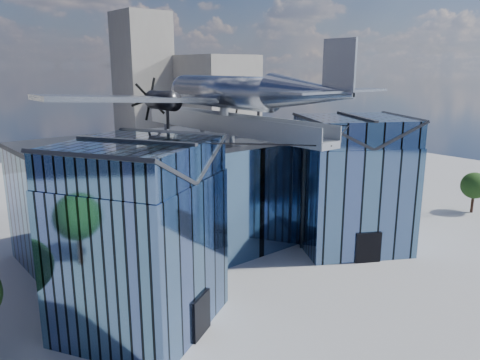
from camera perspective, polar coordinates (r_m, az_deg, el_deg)
ground_plane at (r=37.99m, az=1.97°, el=-11.17°), size 120.00×120.00×0.00m
museum at (r=40.36m, az=-3.47°, el=-1.30°), size 32.88×24.50×17.60m
bg_towers at (r=80.20m, az=-22.13°, el=8.46°), size 77.00×24.50×26.00m
tree_plaza_e at (r=57.92m, az=26.67°, el=-0.62°), size 3.56×3.56×4.58m
tree_side_e at (r=54.78m, az=18.25°, el=0.20°), size 3.70×3.70×5.65m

